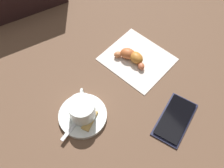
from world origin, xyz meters
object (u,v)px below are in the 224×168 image
(saucer, at_px, (83,116))
(teaspoon, at_px, (82,116))
(napkin, at_px, (137,59))
(cell_phone, at_px, (175,119))
(croissant, at_px, (132,56))
(espresso_cup, at_px, (82,109))
(sugar_packet, at_px, (90,120))

(saucer, distance_m, teaspoon, 0.01)
(napkin, bearing_deg, cell_phone, -103.42)
(saucer, relative_size, teaspoon, 1.08)
(croissant, bearing_deg, espresso_cup, -163.05)
(espresso_cup, xyz_separation_m, croissant, (0.22, 0.07, -0.02))
(croissant, xyz_separation_m, cell_phone, (-0.03, -0.22, -0.01))
(teaspoon, bearing_deg, napkin, 14.06)
(sugar_packet, bearing_deg, teaspoon, 83.66)
(saucer, bearing_deg, croissant, 17.00)
(sugar_packet, relative_size, croissant, 0.57)
(teaspoon, height_order, sugar_packet, teaspoon)
(saucer, distance_m, croissant, 0.23)
(sugar_packet, xyz_separation_m, napkin, (0.23, 0.08, -0.01))
(napkin, bearing_deg, saucer, -166.28)
(sugar_packet, bearing_deg, croissant, -6.31)
(saucer, relative_size, sugar_packet, 2.17)
(espresso_cup, relative_size, sugar_packet, 1.48)
(sugar_packet, distance_m, napkin, 0.25)
(sugar_packet, height_order, cell_phone, sugar_packet)
(saucer, height_order, sugar_packet, sugar_packet)
(espresso_cup, bearing_deg, sugar_packet, -83.35)
(sugar_packet, height_order, croissant, croissant)
(napkin, bearing_deg, teaspoon, -165.94)
(croissant, bearing_deg, saucer, -163.00)
(cell_phone, bearing_deg, saucer, 140.52)
(espresso_cup, xyz_separation_m, sugar_packet, (0.00, -0.03, -0.03))
(croissant, bearing_deg, sugar_packet, -156.67)
(napkin, distance_m, cell_phone, 0.22)
(saucer, bearing_deg, napkin, 13.72)
(espresso_cup, distance_m, croissant, 0.23)
(sugar_packet, relative_size, cell_phone, 0.37)
(teaspoon, distance_m, cell_phone, 0.24)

